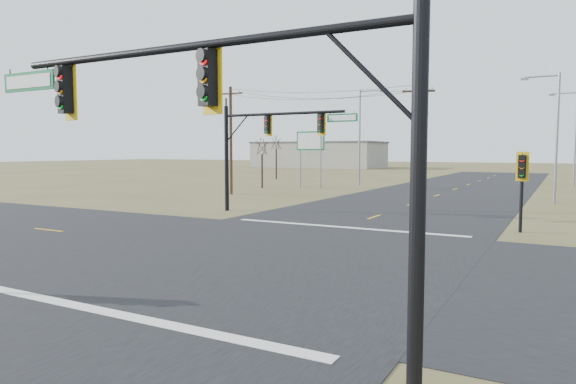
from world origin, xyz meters
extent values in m
plane|color=olive|center=(0.00, 0.00, 0.00)|extent=(320.00, 320.00, 0.00)
cube|color=black|center=(0.00, 0.00, 0.01)|extent=(160.00, 14.00, 0.02)
cube|color=black|center=(0.00, 0.00, 0.01)|extent=(14.00, 160.00, 0.02)
cube|color=silver|center=(0.00, -7.50, 0.03)|extent=(12.00, 0.40, 0.01)
cube|color=silver|center=(0.00, 7.50, 0.03)|extent=(12.00, 0.40, 0.01)
cylinder|color=black|center=(7.50, -7.85, 3.18)|extent=(0.25, 0.25, 6.37)
cylinder|color=black|center=(2.95, -7.85, 5.77)|extent=(9.10, 0.16, 0.16)
cube|color=#0E6633|center=(-1.80, -7.85, 5.42)|extent=(1.80, 0.05, 0.45)
cylinder|color=black|center=(-9.28, 10.73, 3.27)|extent=(0.26, 0.26, 6.55)
cylinder|color=black|center=(-5.30, 10.73, 5.95)|extent=(7.95, 0.17, 0.17)
cube|color=#0E6633|center=(-1.48, 10.73, 5.60)|extent=(1.80, 0.05, 0.45)
cylinder|color=black|center=(7.73, 10.10, 1.79)|extent=(0.15, 0.15, 3.58)
cylinder|color=#4E3421|center=(1.30, 16.29, 4.03)|extent=(0.23, 0.23, 8.06)
cube|color=#4E3421|center=(1.30, 16.29, 7.46)|extent=(1.93, 0.66, 0.12)
cylinder|color=#4E3421|center=(-16.08, 20.99, 4.63)|extent=(0.27, 0.27, 9.27)
cube|color=#4E3421|center=(-16.08, 20.99, 8.67)|extent=(2.27, 0.34, 0.12)
cylinder|color=gray|center=(-14.47, 31.04, 2.87)|extent=(0.15, 0.15, 5.73)
cylinder|color=gray|center=(-12.18, 31.04, 2.87)|extent=(0.15, 0.15, 5.73)
cube|color=#0E6633|center=(-13.32, 31.04, 4.78)|extent=(3.06, 0.19, 1.91)
cylinder|color=gray|center=(8.84, 25.24, 4.62)|extent=(0.18, 0.18, 9.23)
cylinder|color=gray|center=(7.73, 25.24, 9.03)|extent=(2.22, 0.11, 0.11)
cube|color=gray|center=(6.62, 25.24, 8.93)|extent=(0.52, 0.25, 0.17)
cylinder|color=gray|center=(10.25, 46.96, 5.05)|extent=(0.20, 0.20, 10.10)
cylinder|color=gray|center=(9.03, 46.96, 9.90)|extent=(2.42, 0.12, 0.12)
cube|color=gray|center=(7.82, 46.96, 9.80)|extent=(0.60, 0.38, 0.18)
cylinder|color=gray|center=(-10.30, 36.94, 5.16)|extent=(0.21, 0.21, 10.33)
cylinder|color=gray|center=(-9.06, 36.94, 10.13)|extent=(2.48, 0.12, 0.12)
cube|color=gray|center=(-7.82, 36.94, 10.03)|extent=(0.60, 0.33, 0.19)
cylinder|color=black|center=(-17.55, 28.56, 1.73)|extent=(0.17, 0.17, 3.45)
cylinder|color=black|center=(-24.59, 43.71, 2.03)|extent=(0.19, 0.19, 4.05)
cube|color=#9C978A|center=(-40.00, 90.00, 2.75)|extent=(28.00, 14.00, 5.50)
camera|label=1|loc=(9.50, -15.75, 3.78)|focal=32.00mm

